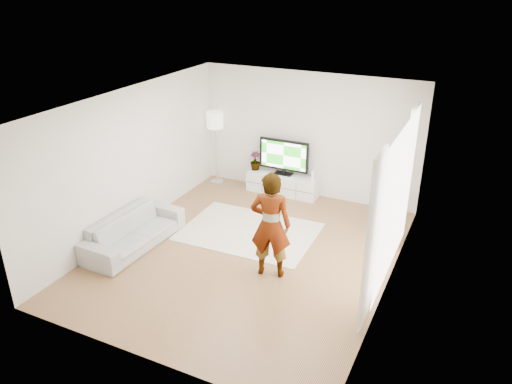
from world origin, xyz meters
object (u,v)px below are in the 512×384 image
at_px(television, 284,156).
at_px(sofa, 134,231).
at_px(player, 271,225).
at_px(floor_lamp, 215,123).
at_px(media_console, 283,184).
at_px(rug, 249,232).

relative_size(television, sofa, 0.56).
relative_size(player, floor_lamp, 1.05).
bearing_deg(television, player, -70.96).
distance_m(media_console, player, 3.45).
distance_m(television, floor_lamp, 1.81).
height_order(rug, player, player).
bearing_deg(floor_lamp, player, -47.89).
height_order(television, sofa, television).
relative_size(player, sofa, 0.88).
xyz_separation_m(television, player, (1.11, -3.22, 0.03)).
xyz_separation_m(media_console, television, (0.00, 0.03, 0.68)).
height_order(television, player, player).
xyz_separation_m(television, rug, (0.13, -2.05, -0.90)).
bearing_deg(floor_lamp, sofa, -87.49).
distance_m(player, sofa, 2.76).
xyz_separation_m(player, floor_lamp, (-2.83, 3.13, 0.55)).
bearing_deg(media_console, television, 90.00).
distance_m(sofa, floor_lamp, 3.55).
distance_m(television, sofa, 3.83).
xyz_separation_m(media_console, floor_lamp, (-1.72, -0.06, 1.25)).
bearing_deg(rug, media_console, 93.60).
bearing_deg(player, media_console, -84.55).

